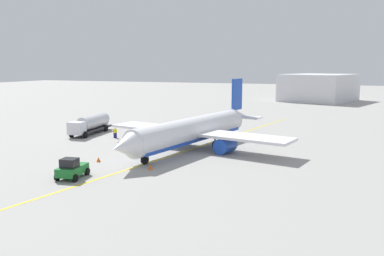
{
  "coord_description": "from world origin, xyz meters",
  "views": [
    {
      "loc": [
        51.47,
        19.76,
        11.73
      ],
      "look_at": [
        0.0,
        0.0,
        3.0
      ],
      "focal_mm": 37.29,
      "sensor_mm": 36.0,
      "label": 1
    }
  ],
  "objects": [
    {
      "name": "airplane",
      "position": [
        -0.51,
        0.11,
        2.56
      ],
      "size": [
        32.46,
        28.52,
        9.48
      ],
      "color": "white",
      "rests_on": "ground"
    },
    {
      "name": "fuel_tanker",
      "position": [
        -5.56,
        -20.86,
        1.73
      ],
      "size": [
        11.18,
        3.59,
        3.15
      ],
      "color": "#2D2D33",
      "rests_on": "ground"
    },
    {
      "name": "safety_cone_wingtip",
      "position": [
        11.18,
        -7.99,
        0.3
      ],
      "size": [
        0.54,
        0.54,
        0.59
      ],
      "primitive_type": "cone",
      "color": "#F2590F",
      "rests_on": "ground"
    },
    {
      "name": "distant_hangar",
      "position": [
        -86.73,
        11.62,
        4.37
      ],
      "size": [
        28.01,
        25.61,
        8.76
      ],
      "color": "silver",
      "rests_on": "ground"
    },
    {
      "name": "ground_plane",
      "position": [
        0.0,
        0.0,
        0.0
      ],
      "size": [
        400.0,
        400.0,
        0.0
      ],
      "primitive_type": "plane",
      "color": "#9E9B96"
    },
    {
      "name": "taxi_line_marking",
      "position": [
        0.0,
        0.0,
        0.01
      ],
      "size": [
        73.2,
        15.86,
        0.01
      ],
      "primitive_type": "cube",
      "rotation": [
        0.0,
        0.0,
        -0.21
      ],
      "color": "yellow",
      "rests_on": "ground"
    },
    {
      "name": "refueling_worker",
      "position": [
        -3.6,
        -14.78,
        0.82
      ],
      "size": [
        0.63,
        0.58,
        1.71
      ],
      "color": "navy",
      "rests_on": "ground"
    },
    {
      "name": "safety_cone_nose",
      "position": [
        12.2,
        -0.35,
        0.29
      ],
      "size": [
        0.52,
        0.52,
        0.58
      ],
      "primitive_type": "cone",
      "color": "#F2590F",
      "rests_on": "ground"
    },
    {
      "name": "pushback_tug",
      "position": [
        18.23,
        -6.48,
        1.01
      ],
      "size": [
        3.84,
        2.75,
        2.2
      ],
      "color": "#196B28",
      "rests_on": "ground"
    }
  ]
}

